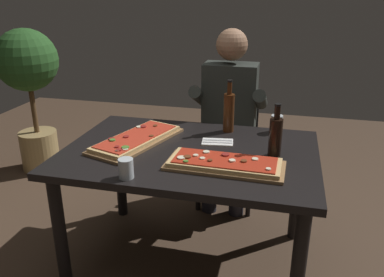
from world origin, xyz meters
name	(u,v)px	position (x,y,z in m)	size (l,w,h in m)	color
ground_plane	(190,259)	(0.00, 0.00, 0.00)	(6.40, 6.40, 0.00)	#4C3828
dining_table	(190,165)	(0.00, 0.00, 0.64)	(1.40, 0.96, 0.74)	black
pizza_rectangular_front	(225,164)	(0.22, -0.18, 0.76)	(0.60, 0.27, 0.05)	olive
pizza_rectangular_left	(137,139)	(-0.33, 0.04, 0.76)	(0.43, 0.66, 0.05)	olive
wine_bottle_dark	(275,136)	(0.46, 0.03, 0.86)	(0.07, 0.07, 0.29)	black
oil_bottle_amber	(229,111)	(0.16, 0.36, 0.87)	(0.07, 0.07, 0.33)	#47230F
tumbler_near_camera	(277,125)	(0.45, 0.41, 0.79)	(0.07, 0.07, 0.11)	silver
tumbler_far_side	(126,170)	(-0.21, -0.40, 0.78)	(0.07, 0.07, 0.10)	silver
napkin_cutlery_set	(217,142)	(0.13, 0.14, 0.74)	(0.19, 0.13, 0.01)	white
diner_chair	(230,140)	(0.10, 0.86, 0.49)	(0.44, 0.44, 0.87)	black
seated_diner	(229,113)	(0.10, 0.74, 0.74)	(0.53, 0.41, 1.33)	#23232D
potted_plant_corner	(29,81)	(-1.68, 0.97, 0.83)	(0.53, 0.53, 1.28)	tan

